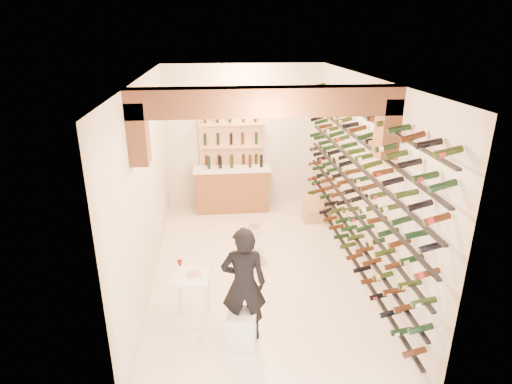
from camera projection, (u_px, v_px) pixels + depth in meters
ground at (258, 268)px, 7.46m from camera, size 6.00×6.00×0.00m
room_shell at (260, 146)px, 6.42m from camera, size 3.52×6.02×3.21m
wine_rack at (351, 181)px, 7.05m from camera, size 0.32×5.70×2.56m
back_counter at (232, 187)px, 9.70m from camera, size 1.70×0.62×1.29m
back_shelving at (231, 157)px, 9.70m from camera, size 1.40×0.31×2.73m
tasting_table at (191, 284)px, 5.92m from camera, size 0.55×0.55×0.89m
white_stool at (242, 328)px, 5.62m from camera, size 0.43×0.43×0.45m
person at (244, 284)px, 5.54m from camera, size 0.61×0.42×1.61m
chrome_barstool at (257, 242)px, 7.52m from camera, size 0.35×0.35×0.68m
crate_lower at (314, 215)px, 9.24m from camera, size 0.48×0.35×0.28m
crate_upper at (314, 203)px, 9.15m from camera, size 0.54×0.46×0.27m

